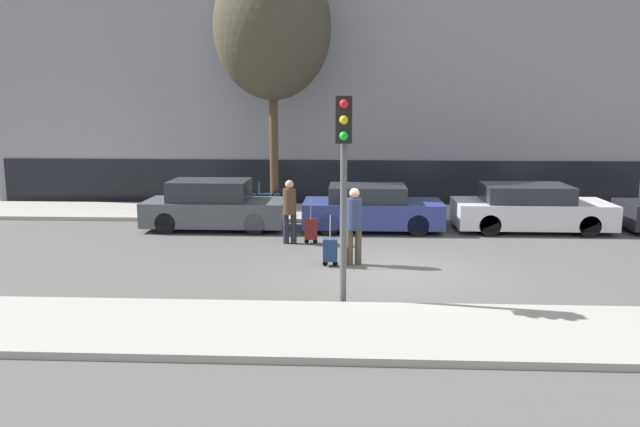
{
  "coord_description": "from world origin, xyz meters",
  "views": [
    {
      "loc": [
        -0.92,
        -13.13,
        3.58
      ],
      "look_at": [
        -1.68,
        1.8,
        0.95
      ],
      "focal_mm": 35.0,
      "sensor_mm": 36.0,
      "label": 1
    }
  ],
  "objects": [
    {
      "name": "pedestrian_left",
      "position": [
        -2.51,
        2.65,
        0.94
      ],
      "size": [
        0.35,
        0.34,
        1.66
      ],
      "rotation": [
        0.0,
        0.0,
        3.18
      ],
      "color": "#23232D",
      "rests_on": "ground_plane"
    },
    {
      "name": "sidewalk_far",
      "position": [
        0.0,
        7.0,
        0.06
      ],
      "size": [
        28.0,
        3.0,
        0.12
      ],
      "color": "#A39E93",
      "rests_on": "ground_plane"
    },
    {
      "name": "ground_plane",
      "position": [
        0.0,
        0.0,
        0.0
      ],
      "size": [
        80.0,
        80.0,
        0.0
      ],
      "primitive_type": "plane",
      "color": "#565451"
    },
    {
      "name": "bare_tree_near_crossing",
      "position": [
        -3.46,
        7.17,
        5.96
      ],
      "size": [
        3.73,
        3.73,
        8.14
      ],
      "color": "#4C3826",
      "rests_on": "sidewalk_far"
    },
    {
      "name": "trolley_left",
      "position": [
        -1.96,
        2.67,
        0.38
      ],
      "size": [
        0.34,
        0.29,
        1.19
      ],
      "color": "maroon",
      "rests_on": "ground_plane"
    },
    {
      "name": "pedestrian_right",
      "position": [
        -0.85,
        0.56,
        0.99
      ],
      "size": [
        0.34,
        0.34,
        1.75
      ],
      "rotation": [
        0.0,
        0.0,
        0.27
      ],
      "color": "#4C4233",
      "rests_on": "ground_plane"
    },
    {
      "name": "parked_bicycle",
      "position": [
        -3.75,
        6.99,
        0.49
      ],
      "size": [
        1.77,
        0.06,
        0.96
      ],
      "color": "black",
      "rests_on": "sidewalk_far"
    },
    {
      "name": "trolley_right",
      "position": [
        -1.38,
        0.41,
        0.37
      ],
      "size": [
        0.34,
        0.29,
        1.16
      ],
      "color": "navy",
      "rests_on": "ground_plane"
    },
    {
      "name": "traffic_light",
      "position": [
        -1.06,
        -2.36,
        2.65
      ],
      "size": [
        0.28,
        0.47,
        3.72
      ],
      "color": "#515154",
      "rests_on": "ground_plane"
    },
    {
      "name": "building_facade",
      "position": [
        0.0,
        10.81,
        5.91
      ],
      "size": [
        28.0,
        3.27,
        11.84
      ],
      "color": "gray",
      "rests_on": "ground_plane"
    },
    {
      "name": "parked_car_2",
      "position": [
        4.18,
        4.71,
        0.63
      ],
      "size": [
        4.33,
        1.91,
        1.32
      ],
      "color": "silver",
      "rests_on": "ground_plane"
    },
    {
      "name": "parked_car_1",
      "position": [
        -0.34,
        4.52,
        0.62
      ],
      "size": [
        3.94,
        1.74,
        1.3
      ],
      "color": "navy",
      "rests_on": "ground_plane"
    },
    {
      "name": "parked_car_0",
      "position": [
        -4.88,
        4.48,
        0.66
      ],
      "size": [
        4.04,
        1.72,
        1.42
      ],
      "color": "#4C5156",
      "rests_on": "ground_plane"
    },
    {
      "name": "sidewalk_near",
      "position": [
        0.0,
        -3.75,
        0.06
      ],
      "size": [
        28.0,
        2.5,
        0.12
      ],
      "color": "#A39E93",
      "rests_on": "ground_plane"
    }
  ]
}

